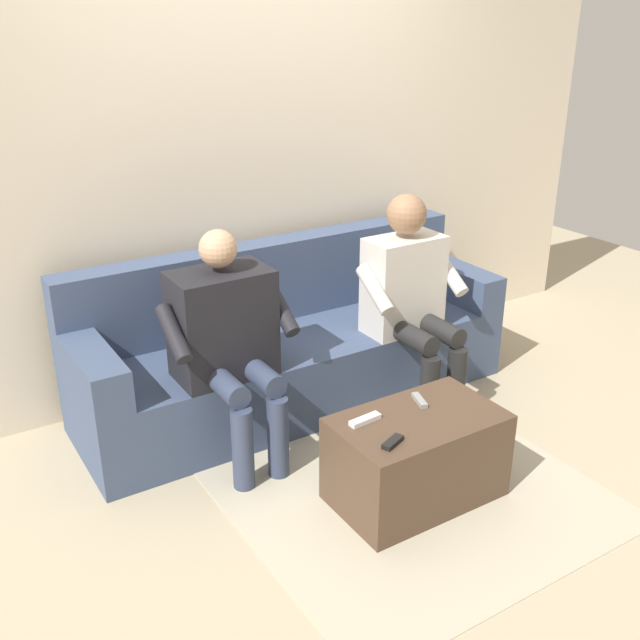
# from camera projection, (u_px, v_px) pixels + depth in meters

# --- Properties ---
(ground_plane) EXTENTS (8.00, 8.00, 0.00)m
(ground_plane) POSITION_uv_depth(u_px,v_px,m) (368.00, 458.00, 3.56)
(ground_plane) COLOR tan
(back_wall) EXTENTS (4.98, 0.06, 2.79)m
(back_wall) POSITION_uv_depth(u_px,v_px,m) (247.00, 133.00, 3.92)
(back_wall) COLOR beige
(back_wall) RESTS_ON ground
(couch) EXTENTS (2.36, 0.72, 0.85)m
(couch) POSITION_uv_depth(u_px,v_px,m) (291.00, 348.00, 4.01)
(couch) COLOR #3D4C6B
(couch) RESTS_ON ground
(coffee_table) EXTENTS (0.73, 0.44, 0.41)m
(coffee_table) POSITION_uv_depth(u_px,v_px,m) (416.00, 457.00, 3.20)
(coffee_table) COLOR #4C3828
(coffee_table) RESTS_ON ground
(person_left_seated) EXTENTS (0.57, 0.52, 1.15)m
(person_left_seated) POSITION_uv_depth(u_px,v_px,m) (410.00, 292.00, 3.85)
(person_left_seated) COLOR beige
(person_left_seated) RESTS_ON ground
(person_right_seated) EXTENTS (0.61, 0.54, 1.11)m
(person_right_seated) POSITION_uv_depth(u_px,v_px,m) (227.00, 335.00, 3.38)
(person_right_seated) COLOR black
(person_right_seated) RESTS_ON ground
(remote_gray) EXTENTS (0.07, 0.12, 0.02)m
(remote_gray) POSITION_uv_depth(u_px,v_px,m) (419.00, 400.00, 3.23)
(remote_gray) COLOR gray
(remote_gray) RESTS_ON coffee_table
(remote_white) EXTENTS (0.15, 0.05, 0.02)m
(remote_white) POSITION_uv_depth(u_px,v_px,m) (365.00, 420.00, 3.08)
(remote_white) COLOR white
(remote_white) RESTS_ON coffee_table
(remote_black) EXTENTS (0.12, 0.08, 0.02)m
(remote_black) POSITION_uv_depth(u_px,v_px,m) (393.00, 442.00, 2.92)
(remote_black) COLOR black
(remote_black) RESTS_ON coffee_table
(floor_rug) EXTENTS (1.54, 1.69, 0.01)m
(floor_rug) POSITION_uv_depth(u_px,v_px,m) (395.00, 480.00, 3.39)
(floor_rug) COLOR #B7AD93
(floor_rug) RESTS_ON ground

